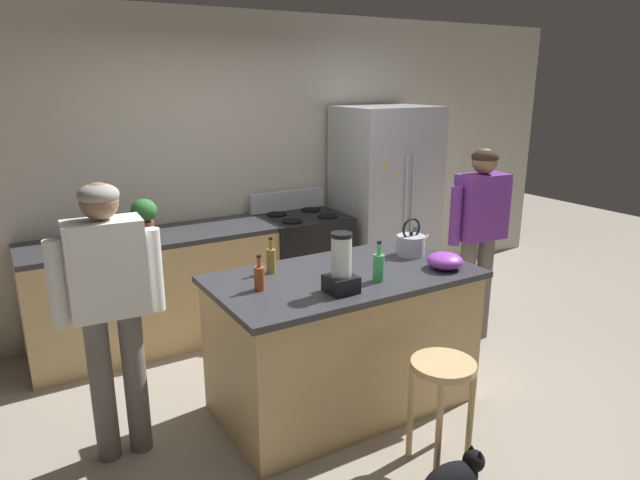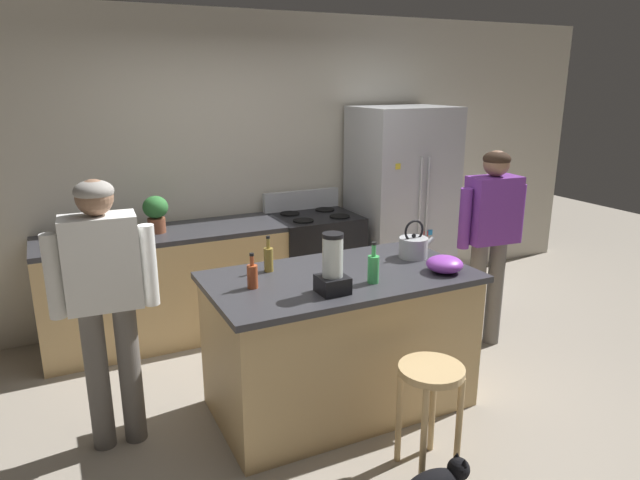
# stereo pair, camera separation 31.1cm
# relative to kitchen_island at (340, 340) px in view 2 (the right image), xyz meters

# --- Properties ---
(ground_plane) EXTENTS (14.00, 14.00, 0.00)m
(ground_plane) POSITION_rel_kitchen_island_xyz_m (0.00, 0.00, -0.47)
(ground_plane) COLOR #9E9384
(back_wall) EXTENTS (8.00, 0.10, 2.70)m
(back_wall) POSITION_rel_kitchen_island_xyz_m (0.00, 1.95, 0.88)
(back_wall) COLOR beige
(back_wall) RESTS_ON ground_plane
(kitchen_island) EXTENTS (1.70, 0.93, 0.93)m
(kitchen_island) POSITION_rel_kitchen_island_xyz_m (0.00, 0.00, 0.00)
(kitchen_island) COLOR tan
(kitchen_island) RESTS_ON ground_plane
(back_counter_run) EXTENTS (2.00, 0.64, 0.93)m
(back_counter_run) POSITION_rel_kitchen_island_xyz_m (-0.80, 1.55, -0.00)
(back_counter_run) COLOR tan
(back_counter_run) RESTS_ON ground_plane
(refrigerator) EXTENTS (0.90, 0.73, 1.88)m
(refrigerator) POSITION_rel_kitchen_island_xyz_m (1.46, 1.50, 0.47)
(refrigerator) COLOR #B7BABF
(refrigerator) RESTS_ON ground_plane
(stove_range) EXTENTS (0.76, 0.65, 1.11)m
(stove_range) POSITION_rel_kitchen_island_xyz_m (0.54, 1.52, 0.01)
(stove_range) COLOR black
(stove_range) RESTS_ON ground_plane
(person_by_island_left) EXTENTS (0.59, 0.24, 1.61)m
(person_by_island_left) POSITION_rel_kitchen_island_xyz_m (-1.39, 0.21, 0.51)
(person_by_island_left) COLOR #66605B
(person_by_island_left) RESTS_ON ground_plane
(person_by_sink_right) EXTENTS (0.60, 0.26, 1.60)m
(person_by_sink_right) POSITION_rel_kitchen_island_xyz_m (1.49, 0.28, 0.51)
(person_by_sink_right) COLOR #66605B
(person_by_sink_right) RESTS_ON ground_plane
(bar_stool) EXTENTS (0.36, 0.36, 0.63)m
(bar_stool) POSITION_rel_kitchen_island_xyz_m (0.14, -0.79, 0.03)
(bar_stool) COLOR tan
(bar_stool) RESTS_ON ground_plane
(potted_plant) EXTENTS (0.20, 0.20, 0.30)m
(potted_plant) POSITION_rel_kitchen_island_xyz_m (-0.85, 1.55, 0.63)
(potted_plant) COLOR brown
(potted_plant) RESTS_ON back_counter_run
(blender_appliance) EXTENTS (0.17, 0.17, 0.36)m
(blender_appliance) POSITION_rel_kitchen_island_xyz_m (-0.19, -0.26, 0.61)
(blender_appliance) COLOR black
(blender_appliance) RESTS_ON kitchen_island
(bottle_soda) EXTENTS (0.07, 0.07, 0.26)m
(bottle_soda) POSITION_rel_kitchen_island_xyz_m (0.11, -0.22, 0.56)
(bottle_soda) COLOR #3FB259
(bottle_soda) RESTS_ON kitchen_island
(bottle_vinegar) EXTENTS (0.06, 0.06, 0.24)m
(bottle_vinegar) POSITION_rel_kitchen_island_xyz_m (-0.39, 0.26, 0.55)
(bottle_vinegar) COLOR olive
(bottle_vinegar) RESTS_ON kitchen_island
(bottle_cooking_sauce) EXTENTS (0.06, 0.06, 0.22)m
(bottle_cooking_sauce) POSITION_rel_kitchen_island_xyz_m (-0.58, 0.02, 0.54)
(bottle_cooking_sauce) COLOR #B24C26
(bottle_cooking_sauce) RESTS_ON kitchen_island
(mixing_bowl) EXTENTS (0.24, 0.24, 0.11)m
(mixing_bowl) POSITION_rel_kitchen_island_xyz_m (0.62, -0.25, 0.51)
(mixing_bowl) COLOR purple
(mixing_bowl) RESTS_ON kitchen_island
(tea_kettle) EXTENTS (0.28, 0.20, 0.27)m
(tea_kettle) POSITION_rel_kitchen_island_xyz_m (0.62, 0.10, 0.54)
(tea_kettle) COLOR #B7BABF
(tea_kettle) RESTS_ON kitchen_island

